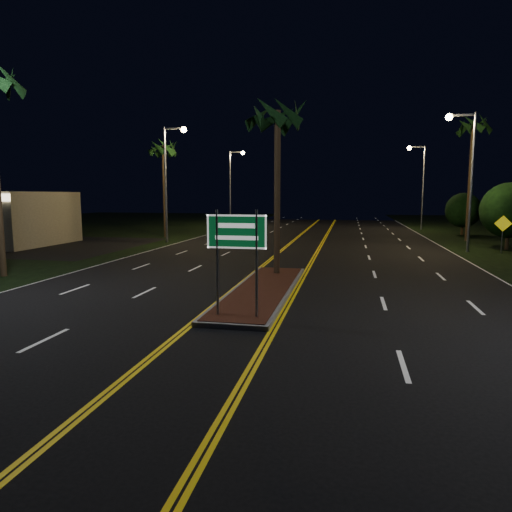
% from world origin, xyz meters
% --- Properties ---
extents(ground, '(120.00, 120.00, 0.00)m').
position_xyz_m(ground, '(0.00, 0.00, 0.00)').
color(ground, black).
rests_on(ground, ground).
extents(median_island, '(2.25, 10.25, 0.17)m').
position_xyz_m(median_island, '(0.00, 7.00, 0.08)').
color(median_island, gray).
rests_on(median_island, ground).
extents(highway_sign, '(1.80, 0.08, 3.20)m').
position_xyz_m(highway_sign, '(0.00, 2.80, 2.40)').
color(highway_sign, gray).
rests_on(highway_sign, ground).
extents(streetlight_left_mid, '(1.91, 0.44, 9.00)m').
position_xyz_m(streetlight_left_mid, '(-10.61, 24.00, 5.66)').
color(streetlight_left_mid, gray).
rests_on(streetlight_left_mid, ground).
extents(streetlight_left_far, '(1.91, 0.44, 9.00)m').
position_xyz_m(streetlight_left_far, '(-10.61, 44.00, 5.66)').
color(streetlight_left_far, gray).
rests_on(streetlight_left_far, ground).
extents(streetlight_right_mid, '(1.91, 0.44, 9.00)m').
position_xyz_m(streetlight_right_mid, '(10.61, 22.00, 5.66)').
color(streetlight_right_mid, gray).
rests_on(streetlight_right_mid, ground).
extents(streetlight_right_far, '(1.91, 0.44, 9.00)m').
position_xyz_m(streetlight_right_far, '(10.61, 42.00, 5.66)').
color(streetlight_right_far, gray).
rests_on(streetlight_right_far, ground).
extents(palm_median, '(2.40, 2.40, 8.30)m').
position_xyz_m(palm_median, '(0.00, 10.50, 7.28)').
color(palm_median, '#382819').
rests_on(palm_median, ground).
extents(palm_left_far, '(2.40, 2.40, 8.80)m').
position_xyz_m(palm_left_far, '(-12.80, 28.00, 7.75)').
color(palm_left_far, '#382819').
rests_on(palm_left_far, ground).
extents(palm_right_far, '(2.40, 2.40, 10.30)m').
position_xyz_m(palm_right_far, '(12.80, 30.00, 9.14)').
color(palm_right_far, '#382819').
rests_on(palm_right_far, ground).
extents(shrub_mid, '(3.78, 3.78, 4.62)m').
position_xyz_m(shrub_mid, '(14.00, 24.00, 2.73)').
color(shrub_mid, '#382819').
rests_on(shrub_mid, ground).
extents(shrub_far, '(3.24, 3.24, 3.96)m').
position_xyz_m(shrub_far, '(13.80, 36.00, 2.34)').
color(shrub_far, '#382819').
rests_on(shrub_far, ground).
extents(car_near, '(2.20, 4.72, 1.54)m').
position_xyz_m(car_near, '(-6.84, 27.13, 0.77)').
color(car_near, silver).
rests_on(car_near, ground).
extents(car_far, '(2.34, 4.79, 1.55)m').
position_xyz_m(car_far, '(-6.24, 31.59, 0.78)').
color(car_far, '#AEB0B8').
rests_on(car_far, ground).
extents(warning_sign, '(1.01, 0.26, 2.45)m').
position_xyz_m(warning_sign, '(13.00, 21.79, 1.59)').
color(warning_sign, gray).
rests_on(warning_sign, ground).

